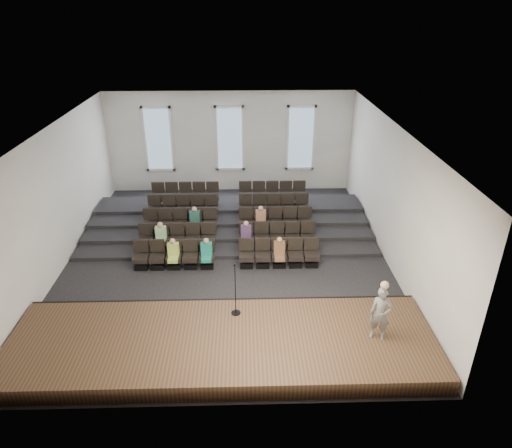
# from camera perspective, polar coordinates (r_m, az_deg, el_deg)

# --- Properties ---
(ground) EXTENTS (14.00, 14.00, 0.00)m
(ground) POSITION_cam_1_polar(r_m,az_deg,el_deg) (17.47, -3.59, -4.31)
(ground) COLOR black
(ground) RESTS_ON ground
(ceiling) EXTENTS (12.00, 14.00, 0.02)m
(ceiling) POSITION_cam_1_polar(r_m,az_deg,el_deg) (15.53, -4.12, 11.79)
(ceiling) COLOR white
(ceiling) RESTS_ON ground
(wall_back) EXTENTS (12.00, 0.04, 5.00)m
(wall_back) POSITION_cam_1_polar(r_m,az_deg,el_deg) (22.96, -3.28, 10.16)
(wall_back) COLOR white
(wall_back) RESTS_ON ground
(wall_front) EXTENTS (12.00, 0.04, 5.00)m
(wall_front) POSITION_cam_1_polar(r_m,az_deg,el_deg) (10.27, -5.09, -12.37)
(wall_front) COLOR white
(wall_front) RESTS_ON ground
(wall_left) EXTENTS (0.04, 14.00, 5.00)m
(wall_left) POSITION_cam_1_polar(r_m,az_deg,el_deg) (17.64, -23.79, 2.76)
(wall_left) COLOR white
(wall_left) RESTS_ON ground
(wall_right) EXTENTS (0.04, 14.00, 5.00)m
(wall_right) POSITION_cam_1_polar(r_m,az_deg,el_deg) (17.18, 16.69, 3.34)
(wall_right) COLOR white
(wall_right) RESTS_ON ground
(stage) EXTENTS (11.80, 3.60, 0.50)m
(stage) POSITION_cam_1_polar(r_m,az_deg,el_deg) (13.19, -4.25, -14.76)
(stage) COLOR #4D3721
(stage) RESTS_ON ground
(stage_lip) EXTENTS (11.80, 0.06, 0.52)m
(stage_lip) POSITION_cam_1_polar(r_m,az_deg,el_deg) (14.56, -3.99, -10.17)
(stage_lip) COLOR black
(stage_lip) RESTS_ON ground
(risers) EXTENTS (11.80, 4.80, 0.60)m
(risers) POSITION_cam_1_polar(r_m,az_deg,el_deg) (20.18, -3.36, 0.78)
(risers) COLOR black
(risers) RESTS_ON ground
(seating_rows) EXTENTS (6.80, 4.70, 1.67)m
(seating_rows) POSITION_cam_1_polar(r_m,az_deg,el_deg) (18.50, -3.52, -0.05)
(seating_rows) COLOR black
(seating_rows) RESTS_ON ground
(windows) EXTENTS (8.44, 0.10, 3.24)m
(windows) POSITION_cam_1_polar(r_m,az_deg,el_deg) (22.84, -3.29, 10.60)
(windows) COLOR white
(windows) RESTS_ON wall_back
(audience) EXTENTS (4.85, 2.64, 1.10)m
(audience) POSITION_cam_1_polar(r_m,az_deg,el_deg) (17.36, -4.83, -1.52)
(audience) COLOR #B6CE52
(audience) RESTS_ON seating_rows
(speaker) EXTENTS (0.67, 0.56, 1.58)m
(speaker) POSITION_cam_1_polar(r_m,az_deg,el_deg) (12.94, 15.30, -10.79)
(speaker) COLOR slate
(speaker) RESTS_ON stage
(mic_stand) EXTENTS (0.29, 0.29, 1.71)m
(mic_stand) POSITION_cam_1_polar(r_m,az_deg,el_deg) (13.54, -2.57, -9.36)
(mic_stand) COLOR black
(mic_stand) RESTS_ON stage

